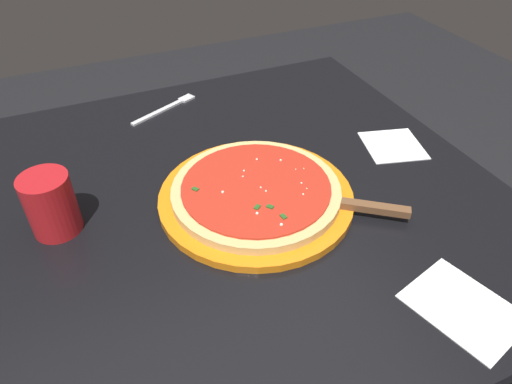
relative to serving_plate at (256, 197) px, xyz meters
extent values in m
cube|color=black|center=(0.44, -0.39, -0.39)|extent=(0.06, 0.06, 0.71)
cube|color=black|center=(0.44, 0.42, -0.39)|extent=(0.06, 0.06, 0.71)
cube|color=black|center=(0.03, 0.01, -0.02)|extent=(0.96, 0.95, 0.03)
cylinder|color=orange|center=(0.00, 0.00, 0.00)|extent=(0.36, 0.36, 0.02)
cylinder|color=#DBB26B|center=(0.00, 0.00, 0.02)|extent=(0.31, 0.31, 0.02)
cylinder|color=red|center=(0.00, 0.00, 0.03)|extent=(0.27, 0.27, 0.00)
sphere|color=#EFEACC|center=(-0.06, -0.07, 0.03)|extent=(0.00, 0.00, 0.00)
sphere|color=#EFEACC|center=(0.07, -0.03, 0.03)|extent=(0.00, 0.00, 0.00)
sphere|color=#EFEACC|center=(0.01, -0.10, 0.03)|extent=(0.00, 0.00, 0.00)
sphere|color=#EFEACC|center=(-0.01, 0.00, 0.03)|extent=(0.00, 0.00, 0.00)
sphere|color=#EFEACC|center=(0.00, 0.06, 0.03)|extent=(0.01, 0.01, 0.01)
sphere|color=#EFEACC|center=(0.05, -0.07, 0.03)|extent=(0.00, 0.00, 0.00)
sphere|color=#EFEACC|center=(-0.05, -0.08, 0.03)|extent=(0.00, 0.00, 0.00)
sphere|color=#EFEACC|center=(-0.03, -0.08, 0.03)|extent=(0.00, 0.00, 0.00)
sphere|color=#EFEACC|center=(-0.02, -0.01, 0.03)|extent=(0.00, 0.00, 0.00)
sphere|color=#EFEACC|center=(0.01, -0.09, 0.03)|extent=(0.00, 0.00, 0.00)
sphere|color=#EFEACC|center=(-0.07, 0.03, 0.03)|extent=(0.01, 0.01, 0.01)
sphere|color=#EFEACC|center=(0.03, 0.01, 0.03)|extent=(0.00, 0.00, 0.00)
sphere|color=#EFEACC|center=(-0.11, 0.00, 0.03)|extent=(0.01, 0.01, 0.01)
sphere|color=#EFEACC|center=(0.05, 0.00, 0.03)|extent=(0.00, 0.00, 0.00)
cube|color=#23561E|center=(0.03, 0.10, 0.03)|extent=(0.01, 0.01, 0.00)
cube|color=#23561E|center=(-0.10, -0.01, 0.03)|extent=(0.01, 0.01, 0.00)
cube|color=#23561E|center=(-0.06, 0.00, 0.03)|extent=(0.01, 0.01, 0.00)
cube|color=#23561E|center=(-0.06, 0.02, 0.03)|extent=(0.01, 0.01, 0.00)
cube|color=silver|center=(-0.06, -0.08, 0.01)|extent=(0.11, 0.11, 0.00)
cube|color=brown|center=(-0.12, -0.17, 0.01)|extent=(0.09, 0.12, 0.01)
cylinder|color=#B2191E|center=(0.07, 0.34, 0.05)|extent=(0.08, 0.08, 0.11)
cube|color=white|center=(-0.34, -0.18, -0.01)|extent=(0.18, 0.16, 0.00)
cube|color=white|center=(0.05, -0.34, -0.01)|extent=(0.15, 0.15, 0.00)
cube|color=silver|center=(0.39, 0.09, -0.01)|extent=(0.08, 0.14, 0.00)
cube|color=silver|center=(0.43, 0.00, -0.01)|extent=(0.04, 0.04, 0.00)
camera|label=1|loc=(-0.61, 0.27, 0.55)|focal=33.00mm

